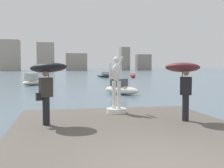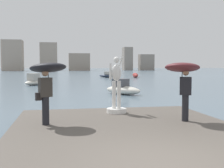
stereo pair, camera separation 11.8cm
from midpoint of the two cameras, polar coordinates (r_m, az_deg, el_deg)
The scene contains 10 objects.
ground_plane at distance 45.20m, azimuth -8.38°, elevation 0.81°, with size 400.00×400.00×0.00m, color slate.
pier at distance 7.71m, azimuth 4.68°, elevation -11.78°, with size 6.93×10.11×0.40m, color #564F47.
statue_white_figure at distance 11.19m, azimuth 0.57°, elevation -1.67°, with size 0.77×0.95×2.23m.
onlooker_left at distance 9.14m, azimuth -13.04°, elevation 1.90°, with size 1.53×1.54×2.00m.
onlooker_right at distance 9.81m, azimuth 13.70°, elevation 2.12°, with size 1.54×1.55×2.01m.
boat_near at distance 22.29m, azimuth 1.65°, elevation -0.96°, with size 2.92×3.31×1.22m.
boat_far at distance 34.08m, azimuth -15.75°, elevation 0.59°, with size 2.80×3.45×1.37m.
boat_leftward at distance 54.41m, azimuth 4.10°, elevation 1.78°, with size 1.89×5.47×0.86m.
boat_rightward at distance 54.11m, azimuth -1.47°, elevation 1.77°, with size 3.49×3.11×1.13m.
distant_skyline at distance 129.21m, azimuth -12.80°, elevation 5.06°, with size 84.44×11.05×13.01m.
Camera 1 is at (-2.07, -5.09, 2.26)m, focal length 45.76 mm.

